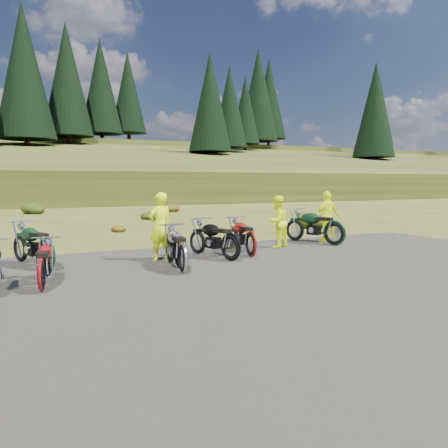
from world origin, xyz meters
TOP-DOWN VIEW (x-y plane):
  - ground at (0.00, 0.00)m, footprint 300.00×300.00m
  - gravel_pad at (0.00, -2.00)m, footprint 20.00×12.00m
  - hill_slope at (0.00, 50.00)m, footprint 300.00×45.97m
  - hill_plateau at (0.00, 110.00)m, footprint 300.00×90.00m
  - conifer_22 at (-3.00, 56.00)m, footprint 7.92×7.92m
  - conifer_23 at (3.00, 62.00)m, footprint 7.48×7.48m
  - conifer_24 at (9.00, 68.00)m, footprint 7.04×7.04m
  - conifer_25 at (15.00, 74.00)m, footprint 6.60×6.60m
  - conifer_26 at (21.00, 49.00)m, footprint 6.16×6.16m
  - conifer_27 at (27.00, 55.00)m, footprint 5.72×5.72m
  - conifer_28 at (33.00, 61.00)m, footprint 5.28×5.28m
  - conifer_29 at (39.00, 67.00)m, footprint 7.92×7.92m
  - conifer_30 at (45.00, 73.00)m, footprint 7.48×7.48m
  - conifer_31 at (51.00, 48.00)m, footprint 7.04×7.04m
  - conifer_32 at (57.00, 54.00)m, footprint 6.60×6.60m
  - conifer_33 at (63.00, 60.00)m, footprint 6.16×6.16m
  - conifer_34 at (69.00, 66.00)m, footprint 5.72×5.72m
  - conifer_35 at (75.00, 72.00)m, footprint 5.28×5.28m
  - conifer_36 at (81.00, 78.00)m, footprint 7.92×7.92m
  - shrub_3 at (-3.30, 21.90)m, footprint 1.56×1.56m
  - shrub_4 at (-0.40, 9.20)m, footprint 0.77×0.77m
  - shrub_5 at (2.50, 14.50)m, footprint 1.03×1.03m
  - shrub_6 at (5.40, 19.80)m, footprint 1.30×1.30m
  - shrub_7 at (8.30, 7.10)m, footprint 1.56×1.56m
  - shrub_8 at (11.20, 12.40)m, footprint 0.77×0.77m
  - motorcycle_1 at (-3.80, -0.50)m, footprint 0.90×1.93m
  - motorcycle_2 at (-3.58, 1.66)m, footprint 1.55×2.33m
  - motorcycle_3 at (-0.72, -0.03)m, footprint 0.89×2.12m
  - motorcycle_4 at (-0.60, 0.60)m, footprint 0.83×1.95m
  - motorcycle_5 at (0.98, 0.89)m, footprint 1.32×2.26m
  - motorcycle_6 at (1.79, 1.25)m, footprint 0.89×2.13m
  - motorcycle_7 at (5.36, 1.98)m, footprint 1.62×2.47m
  - person_middle at (-0.71, 1.77)m, footprint 0.76×0.59m
  - person_right_a at (3.38, 2.40)m, footprint 0.99×0.89m
  - person_right_b at (5.74, 2.86)m, footprint 1.11×0.59m

SIDE VIEW (x-z plane):
  - ground at x=0.00m, z-range 0.00..0.00m
  - gravel_pad at x=0.00m, z-range -0.02..0.02m
  - hill_slope at x=0.00m, z-range -4.69..4.69m
  - hill_plateau at x=0.00m, z-range -4.59..4.59m
  - motorcycle_1 at x=-3.80m, z-range -0.49..0.49m
  - motorcycle_2 at x=-3.58m, z-range -0.58..0.58m
  - motorcycle_3 at x=-0.72m, z-range -0.54..0.54m
  - motorcycle_4 at x=-0.60m, z-range -0.50..0.50m
  - motorcycle_5 at x=0.98m, z-range -0.56..0.56m
  - motorcycle_6 at x=1.79m, z-range -0.54..0.54m
  - motorcycle_7 at x=5.36m, z-range -0.62..0.62m
  - shrub_4 at x=-0.40m, z-range 0.00..0.45m
  - shrub_8 at x=11.20m, z-range 0.00..0.45m
  - shrub_5 at x=2.50m, z-range 0.00..0.61m
  - shrub_6 at x=5.40m, z-range 0.00..0.77m
  - shrub_3 at x=-3.30m, z-range 0.00..0.92m
  - shrub_7 at x=8.30m, z-range 0.00..0.92m
  - person_right_a at x=3.38m, z-range 0.00..1.68m
  - person_right_b at x=5.74m, z-range 0.00..1.80m
  - person_middle at x=-0.71m, z-range 0.00..1.85m
  - conifer_26 at x=21.00m, z-range 5.37..21.37m
  - conifer_27 at x=27.00m, z-range 6.56..21.56m
  - conifer_31 at x=51.00m, z-range 5.18..23.18m
  - conifer_28 at x=33.00m, z-range 7.76..21.76m
  - conifer_32 at x=57.00m, z-range 6.37..23.37m
  - conifer_33 at x=63.00m, z-range 7.56..23.56m
  - conifer_34 at x=69.00m, z-range 8.76..23.76m
  - conifer_22 at x=-3.00m, z-range 6.77..26.77m
  - conifer_35 at x=75.00m, z-range 9.95..23.95m
  - conifer_23 at x=3.00m, z-range 7.97..26.97m
  - conifer_24 at x=9.00m, z-range 9.16..27.16m
  - conifer_25 at x=15.00m, z-range 10.16..27.16m
  - conifer_29 at x=39.00m, z-range 8.97..28.97m
  - conifer_30 at x=45.00m, z-range 10.16..29.16m
  - conifer_36 at x=81.00m, z-range 10.16..30.16m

